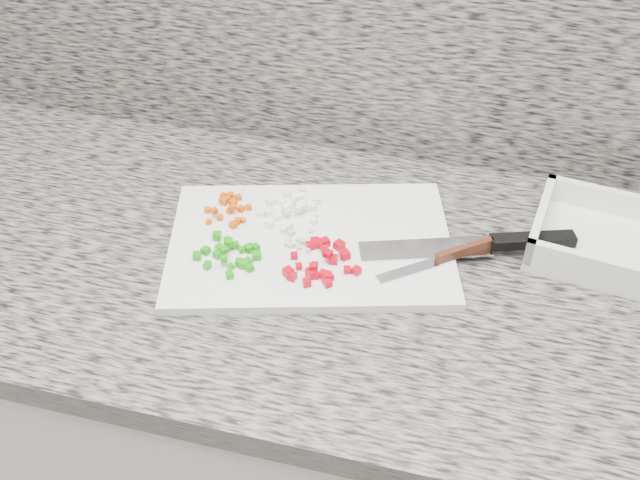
% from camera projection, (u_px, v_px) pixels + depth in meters
% --- Properties ---
extents(cabinet, '(3.92, 0.62, 0.86)m').
position_uv_depth(cabinet, '(341.00, 446.00, 1.35)').
color(cabinet, beige).
rests_on(cabinet, ground).
extents(countertop, '(3.96, 0.64, 0.04)m').
position_uv_depth(countertop, '(347.00, 272.00, 1.06)').
color(countertop, slate).
rests_on(countertop, cabinet).
extents(cutting_board, '(0.48, 0.38, 0.01)m').
position_uv_depth(cutting_board, '(310.00, 243.00, 1.07)').
color(cutting_board, silver).
rests_on(cutting_board, countertop).
extents(carrot_pile, '(0.07, 0.08, 0.02)m').
position_uv_depth(carrot_pile, '(229.00, 207.00, 1.11)').
color(carrot_pile, '#CF4704').
rests_on(carrot_pile, cutting_board).
extents(onion_pile, '(0.10, 0.12, 0.02)m').
position_uv_depth(onion_pile, '(290.00, 207.00, 1.11)').
color(onion_pile, white).
rests_on(onion_pile, cutting_board).
extents(green_pepper_pile, '(0.10, 0.09, 0.02)m').
position_uv_depth(green_pepper_pile, '(232.00, 253.00, 1.03)').
color(green_pepper_pile, '#19890C').
rests_on(green_pepper_pile, cutting_board).
extents(red_pepper_pile, '(0.11, 0.11, 0.02)m').
position_uv_depth(red_pepper_pile, '(322.00, 263.00, 1.01)').
color(red_pepper_pile, '#B40212').
rests_on(red_pepper_pile, cutting_board).
extents(garlic_pile, '(0.04, 0.05, 0.01)m').
position_uv_depth(garlic_pile, '(295.00, 240.00, 1.05)').
color(garlic_pile, beige).
rests_on(garlic_pile, cutting_board).
extents(chef_knife, '(0.31, 0.13, 0.02)m').
position_uv_depth(chef_knife, '(496.00, 243.00, 1.05)').
color(chef_knife, silver).
rests_on(chef_knife, cutting_board).
extents(paring_knife, '(0.16, 0.13, 0.02)m').
position_uv_depth(paring_knife, '(450.00, 255.00, 1.02)').
color(paring_knife, silver).
rests_on(paring_knife, cutting_board).
extents(tray, '(0.28, 0.22, 0.05)m').
position_uv_depth(tray, '(621.00, 246.00, 1.04)').
color(tray, silver).
rests_on(tray, countertop).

